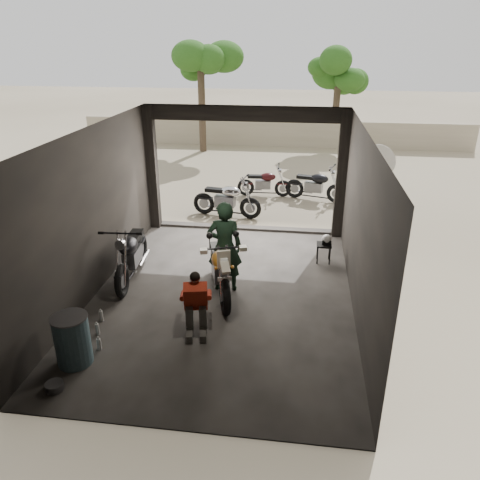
% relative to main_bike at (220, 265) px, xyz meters
% --- Properties ---
extents(ground, '(80.00, 80.00, 0.00)m').
position_rel_main_bike_xyz_m(ground, '(0.06, -0.06, -0.64)').
color(ground, '#7A6D56').
rests_on(ground, ground).
extents(garage, '(7.00, 7.13, 3.20)m').
position_rel_main_bike_xyz_m(garage, '(0.06, 0.48, 0.64)').
color(garage, '#2D2B28').
rests_on(garage, ground).
extents(boundary_wall, '(18.00, 0.30, 1.20)m').
position_rel_main_bike_xyz_m(boundary_wall, '(0.06, 13.94, -0.04)').
color(boundary_wall, gray).
rests_on(boundary_wall, ground).
extents(tree_left, '(2.20, 2.20, 5.60)m').
position_rel_main_bike_xyz_m(tree_left, '(-2.94, 12.44, 3.34)').
color(tree_left, '#382B1E').
rests_on(tree_left, ground).
extents(tree_right, '(2.20, 2.20, 5.00)m').
position_rel_main_bike_xyz_m(tree_right, '(2.86, 13.94, 2.92)').
color(tree_right, '#382B1E').
rests_on(tree_right, ground).
extents(main_bike, '(1.33, 2.07, 1.28)m').
position_rel_main_bike_xyz_m(main_bike, '(0.00, 0.00, 0.00)').
color(main_bike, beige).
rests_on(main_bike, ground).
extents(left_bike, '(0.94, 1.96, 1.28)m').
position_rel_main_bike_xyz_m(left_bike, '(-1.94, 0.41, 0.00)').
color(left_bike, black).
rests_on(left_bike, ground).
extents(outside_bike_a, '(1.84, 0.99, 1.18)m').
position_rel_main_bike_xyz_m(outside_bike_a, '(-0.57, 4.36, -0.05)').
color(outside_bike_a, black).
rests_on(outside_bike_a, ground).
extents(outside_bike_b, '(1.53, 0.68, 1.02)m').
position_rel_main_bike_xyz_m(outside_bike_b, '(0.33, 6.34, -0.13)').
color(outside_bike_b, '#380D0F').
rests_on(outside_bike_b, ground).
extents(outside_bike_c, '(1.80, 1.12, 1.13)m').
position_rel_main_bike_xyz_m(outside_bike_c, '(1.93, 6.12, -0.08)').
color(outside_bike_c, black).
rests_on(outside_bike_c, ground).
extents(rider, '(0.72, 0.51, 1.87)m').
position_rel_main_bike_xyz_m(rider, '(0.07, 0.21, 0.29)').
color(rider, black).
rests_on(rider, ground).
extents(mechanic, '(0.66, 0.81, 1.05)m').
position_rel_main_bike_xyz_m(mechanic, '(-0.18, -1.35, -0.12)').
color(mechanic, '#B63018').
rests_on(mechanic, ground).
extents(stool, '(0.32, 0.32, 0.45)m').
position_rel_main_bike_xyz_m(stool, '(2.06, 1.71, -0.26)').
color(stool, black).
rests_on(stool, ground).
extents(helmet, '(0.30, 0.31, 0.22)m').
position_rel_main_bike_xyz_m(helmet, '(2.11, 1.75, -0.08)').
color(helmet, silver).
rests_on(helmet, stool).
extents(oil_drum, '(0.69, 0.69, 0.83)m').
position_rel_main_bike_xyz_m(oil_drum, '(-1.87, -2.42, -0.22)').
color(oil_drum, '#36515B').
rests_on(oil_drum, ground).
extents(sign_post, '(0.83, 0.08, 2.50)m').
position_rel_main_bike_xyz_m(sign_post, '(3.16, 2.74, 1.05)').
color(sign_post, black).
rests_on(sign_post, ground).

